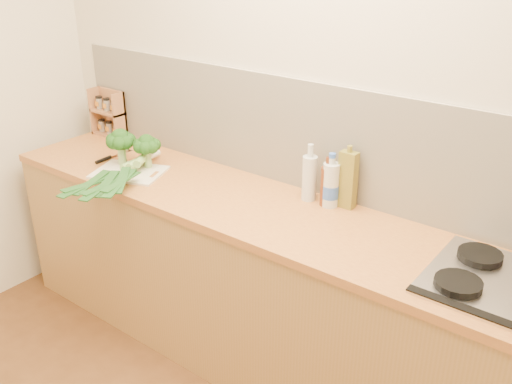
# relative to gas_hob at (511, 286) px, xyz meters

# --- Properties ---
(room_shell) EXTENTS (3.50, 3.50, 3.50)m
(room_shell) POSITION_rel_gas_hob_xyz_m (-1.02, 0.29, 0.26)
(room_shell) COLOR beige
(room_shell) RESTS_ON ground
(counter) EXTENTS (3.20, 0.62, 0.90)m
(counter) POSITION_rel_gas_hob_xyz_m (-1.02, 0.00, -0.46)
(counter) COLOR #A67D45
(counter) RESTS_ON ground
(gas_hob) EXTENTS (0.58, 0.50, 0.04)m
(gas_hob) POSITION_rel_gas_hob_xyz_m (0.00, 0.00, 0.00)
(gas_hob) COLOR silver
(gas_hob) RESTS_ON counter
(chopping_board) EXTENTS (0.43, 0.37, 0.01)m
(chopping_board) POSITION_rel_gas_hob_xyz_m (-1.90, -0.10, -0.01)
(chopping_board) COLOR #EEE5CF
(chopping_board) RESTS_ON counter
(broccoli_left) EXTENTS (0.16, 0.16, 0.20)m
(broccoli_left) POSITION_rel_gas_hob_xyz_m (-2.01, -0.06, 0.13)
(broccoli_left) COLOR #8FB267
(broccoli_left) RESTS_ON chopping_board
(broccoli_right) EXTENTS (0.15, 0.15, 0.18)m
(broccoli_right) POSITION_rel_gas_hob_xyz_m (-1.87, -0.00, 0.12)
(broccoli_right) COLOR #8FB267
(broccoli_right) RESTS_ON chopping_board
(leek_front) EXTENTS (0.14, 0.70, 0.04)m
(leek_front) POSITION_rel_gas_hob_xyz_m (-1.92, -0.13, 0.02)
(leek_front) COLOR white
(leek_front) RESTS_ON chopping_board
(leek_mid) EXTENTS (0.28, 0.68, 0.04)m
(leek_mid) POSITION_rel_gas_hob_xyz_m (-1.87, -0.12, 0.04)
(leek_mid) COLOR white
(leek_mid) RESTS_ON chopping_board
(leek_back) EXTENTS (0.36, 0.60, 0.04)m
(leek_back) POSITION_rel_gas_hob_xyz_m (-1.83, -0.12, 0.06)
(leek_back) COLOR white
(leek_back) RESTS_ON chopping_board
(chefs_knife) EXTENTS (0.04, 0.27, 0.02)m
(chefs_knife) POSITION_rel_gas_hob_xyz_m (-2.15, -0.04, -0.01)
(chefs_knife) COLOR silver
(chefs_knife) RESTS_ON counter
(spice_rack) EXTENTS (0.24, 0.10, 0.29)m
(spice_rack) POSITION_rel_gas_hob_xyz_m (-2.47, 0.25, 0.11)
(spice_rack) COLOR #A46E46
(spice_rack) RESTS_ON counter
(oil_tin) EXTENTS (0.08, 0.05, 0.30)m
(oil_tin) POSITION_rel_gas_hob_xyz_m (-0.80, 0.24, 0.12)
(oil_tin) COLOR olive
(oil_tin) RESTS_ON counter
(glass_bottle) EXTENTS (0.07, 0.07, 0.28)m
(glass_bottle) POSITION_rel_gas_hob_xyz_m (-0.98, 0.20, 0.10)
(glass_bottle) COLOR silver
(glass_bottle) RESTS_ON counter
(amber_bottle) EXTENTS (0.06, 0.06, 0.24)m
(amber_bottle) POSITION_rel_gas_hob_xyz_m (-0.88, 0.20, 0.08)
(amber_bottle) COLOR #5F2B12
(amber_bottle) RESTS_ON counter
(water_bottle) EXTENTS (0.08, 0.08, 0.24)m
(water_bottle) POSITION_rel_gas_hob_xyz_m (-0.86, 0.20, 0.08)
(water_bottle) COLOR silver
(water_bottle) RESTS_ON counter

